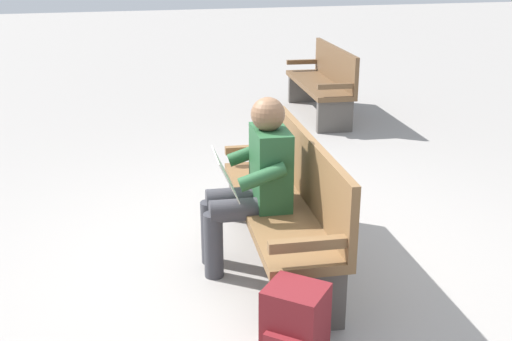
{
  "coord_description": "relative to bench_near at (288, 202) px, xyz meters",
  "views": [
    {
      "loc": [
        -3.61,
        1.16,
        2.04
      ],
      "look_at": [
        0.01,
        0.15,
        0.7
      ],
      "focal_mm": 43.01,
      "sensor_mm": 36.0,
      "label": 1
    }
  ],
  "objects": [
    {
      "name": "bench_near",
      "position": [
        0.0,
        0.0,
        0.0
      ],
      "size": [
        1.84,
        0.64,
        0.9
      ],
      "rotation": [
        0.0,
        0.0,
        -0.09
      ],
      "color": "brown",
      "rests_on": "ground"
    },
    {
      "name": "person_seated",
      "position": [
        0.03,
        0.23,
        0.17
      ],
      "size": [
        0.6,
        0.6,
        1.18
      ],
      "rotation": [
        0.0,
        0.0,
        -0.09
      ],
      "color": "#23512D",
      "rests_on": "ground"
    },
    {
      "name": "bench_far",
      "position": [
        3.76,
        -1.75,
        0.0
      ],
      "size": [
        1.84,
        0.68,
        0.9
      ],
      "rotation": [
        0.0,
        0.0,
        -0.11
      ],
      "color": "brown",
      "rests_on": "ground"
    },
    {
      "name": "backpack",
      "position": [
        -1.1,
        0.33,
        -0.23
      ],
      "size": [
        0.39,
        0.39,
        0.47
      ],
      "rotation": [
        0.0,
        0.0,
        0.83
      ],
      "color": "maroon",
      "rests_on": "ground"
    },
    {
      "name": "ground_plane",
      "position": [
        0.01,
        0.07,
        -0.46
      ],
      "size": [
        40.0,
        40.0,
        0.0
      ],
      "primitive_type": "plane",
      "color": "gray"
    }
  ]
}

